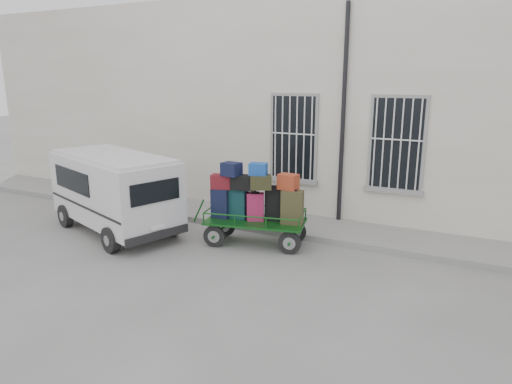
% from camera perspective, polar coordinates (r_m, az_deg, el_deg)
% --- Properties ---
extents(ground, '(80.00, 80.00, 0.00)m').
position_cam_1_polar(ground, '(10.16, 0.29, -7.98)').
color(ground, slate).
rests_on(ground, ground).
extents(building, '(24.00, 5.15, 6.00)m').
position_cam_1_polar(building, '(14.58, 10.02, 10.67)').
color(building, beige).
rests_on(building, ground).
extents(sidewalk, '(24.00, 1.70, 0.15)m').
position_cam_1_polar(sidewalk, '(12.03, 4.91, -4.09)').
color(sidewalk, gray).
rests_on(sidewalk, ground).
extents(luggage_cart, '(2.75, 1.49, 1.96)m').
position_cam_1_polar(luggage_cart, '(10.53, -0.12, -1.39)').
color(luggage_cart, black).
rests_on(luggage_cart, ground).
extents(van, '(4.24, 2.87, 1.99)m').
position_cam_1_polar(van, '(11.96, -17.30, 0.50)').
color(van, silver).
rests_on(van, ground).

